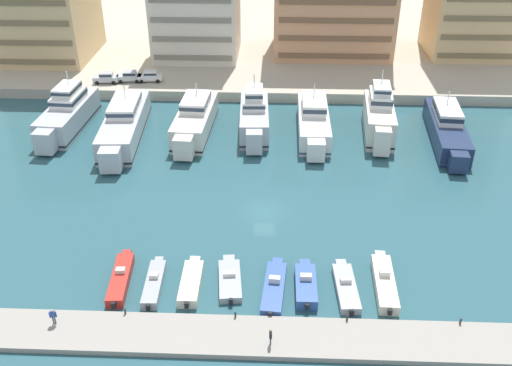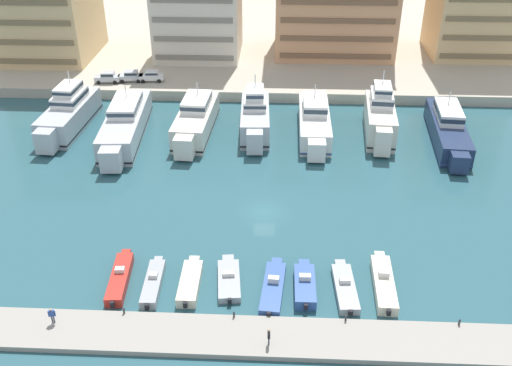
{
  "view_description": "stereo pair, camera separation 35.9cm",
  "coord_description": "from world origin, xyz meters",
  "views": [
    {
      "loc": [
        1.26,
        -54.23,
        36.97
      ],
      "look_at": [
        -1.06,
        2.26,
        2.5
      ],
      "focal_mm": 40.0,
      "sensor_mm": 36.0,
      "label": 1
    },
    {
      "loc": [
        1.62,
        -54.21,
        36.97
      ],
      "look_at": [
        -1.06,
        2.26,
        2.5
      ],
      "focal_mm": 40.0,
      "sensor_mm": 36.0,
      "label": 2
    }
  ],
  "objects": [
    {
      "name": "yacht_silver_left",
      "position": [
        -20.44,
        18.3,
        2.02
      ],
      "size": [
        5.94,
        21.61,
        6.71
      ],
      "color": "silver",
      "rests_on": "ground"
    },
    {
      "name": "bollard_east",
      "position": [
        17.62,
        -17.41,
        0.85
      ],
      "size": [
        0.2,
        0.2,
        0.61
      ],
      "color": "#2D2D33",
      "rests_on": "pier_dock"
    },
    {
      "name": "pedestrian_mid_deck",
      "position": [
        -17.81,
        -18.84,
        1.5
      ],
      "size": [
        0.63,
        0.3,
        1.64
      ],
      "color": "#4C515B",
      "rests_on": "pier_dock"
    },
    {
      "name": "motorboat_grey_left",
      "position": [
        -10.16,
        -13.22,
        0.49
      ],
      "size": [
        1.73,
        7.15,
        1.38
      ],
      "color": "#9EA3A8",
      "rests_on": "ground"
    },
    {
      "name": "car_silver_far_left",
      "position": [
        -27.42,
        34.8,
        2.66
      ],
      "size": [
        4.22,
        2.18,
        1.8
      ],
      "color": "#B7BCC1",
      "rests_on": "quay_promenade"
    },
    {
      "name": "motorboat_cream_right",
      "position": [
        11.81,
        -12.28,
        0.56
      ],
      "size": [
        2.08,
        8.61,
        1.68
      ],
      "color": "beige",
      "rests_on": "ground"
    },
    {
      "name": "quay_promenade",
      "position": [
        0.0,
        66.45,
        0.84
      ],
      "size": [
        180.0,
        70.0,
        1.69
      ],
      "primitive_type": "cube",
      "color": "#BCB29E",
      "rests_on": "ground"
    },
    {
      "name": "pier_dock",
      "position": [
        0.0,
        -19.47,
        0.26
      ],
      "size": [
        120.0,
        4.63,
        0.52
      ],
      "primitive_type": "cube",
      "color": "#9E998E",
      "rests_on": "ground"
    },
    {
      "name": "motorboat_blue_center_right",
      "position": [
        4.3,
        -12.93,
        0.57
      ],
      "size": [
        2.0,
        6.57,
        1.62
      ],
      "color": "#33569E",
      "rests_on": "ground"
    },
    {
      "name": "yacht_navy_mid_right",
      "position": [
        25.17,
        19.37,
        1.8
      ],
      "size": [
        5.43,
        19.87,
        6.33
      ],
      "color": "navy",
      "rests_on": "ground"
    },
    {
      "name": "ground_plane",
      "position": [
        0.0,
        0.0,
        0.0
      ],
      "size": [
        400.0,
        400.0,
        0.0
      ],
      "primitive_type": "plane",
      "color": "#2D5B66"
    },
    {
      "name": "car_silver_left",
      "position": [
        -23.64,
        35.51,
        2.66
      ],
      "size": [
        4.24,
        2.22,
        1.8
      ],
      "color": "#B7BCC1",
      "rests_on": "quay_promenade"
    },
    {
      "name": "bollard_east_mid",
      "position": [
        7.77,
        -17.41,
        0.85
      ],
      "size": [
        0.2,
        0.2,
        0.61
      ],
      "color": "#2D2D33",
      "rests_on": "pier_dock"
    },
    {
      "name": "bollard_west",
      "position": [
        -11.93,
        -17.41,
        0.85
      ],
      "size": [
        0.2,
        0.2,
        0.61
      ],
      "color": "#2D2D33",
      "rests_on": "pier_dock"
    },
    {
      "name": "yacht_white_center",
      "position": [
        6.48,
        20.8,
        1.93
      ],
      "size": [
        4.38,
        18.23,
        6.61
      ],
      "color": "white",
      "rests_on": "ground"
    },
    {
      "name": "motorboat_grey_mid_right",
      "position": [
        8.11,
        -12.88,
        0.4
      ],
      "size": [
        2.24,
        7.52,
        1.22
      ],
      "color": "#9EA3A8",
      "rests_on": "ground"
    },
    {
      "name": "car_white_mid_left",
      "position": [
        -20.19,
        35.74,
        2.66
      ],
      "size": [
        4.24,
        2.21,
        1.8
      ],
      "color": "white",
      "rests_on": "quay_promenade"
    },
    {
      "name": "pedestrian_near_edge",
      "position": [
        1.09,
        -20.4,
        1.51
      ],
      "size": [
        0.25,
        0.65,
        1.67
      ],
      "color": "#4C515B",
      "rests_on": "pier_dock"
    },
    {
      "name": "bollard_west_mid",
      "position": [
        -2.08,
        -17.41,
        0.85
      ],
      "size": [
        0.2,
        0.2,
        0.61
      ],
      "color": "#2D2D33",
      "rests_on": "pier_dock"
    },
    {
      "name": "yacht_silver_center_left",
      "position": [
        -2.08,
        21.0,
        2.29
      ],
      "size": [
        4.58,
        15.65,
        8.0
      ],
      "color": "silver",
      "rests_on": "ground"
    },
    {
      "name": "motorboat_blue_center",
      "position": [
        1.3,
        -13.21,
        0.42
      ],
      "size": [
        2.47,
        8.08,
        1.37
      ],
      "color": "#33569E",
      "rests_on": "ground"
    },
    {
      "name": "motorboat_red_far_left",
      "position": [
        -13.51,
        -12.7,
        0.52
      ],
      "size": [
        2.12,
        7.94,
        1.44
      ],
      "color": "red",
      "rests_on": "ground"
    },
    {
      "name": "motorboat_cream_mid_left",
      "position": [
        -6.64,
        -12.98,
        0.51
      ],
      "size": [
        1.9,
        6.9,
        1.01
      ],
      "color": "beige",
      "rests_on": "ground"
    },
    {
      "name": "yacht_ivory_mid_left",
      "position": [
        -10.61,
        20.02,
        2.06
      ],
      "size": [
        5.37,
        17.66,
        6.81
      ],
      "color": "silver",
      "rests_on": "ground"
    },
    {
      "name": "yacht_ivory_center_right",
      "position": [
        15.79,
        20.78,
        2.72
      ],
      "size": [
        4.85,
        15.11,
        8.97
      ],
      "color": "silver",
      "rests_on": "ground"
    },
    {
      "name": "motorboat_grey_center_left",
      "position": [
        -3.0,
        -12.24,
        0.37
      ],
      "size": [
        2.7,
        6.84,
        1.11
      ],
      "color": "#9EA3A8",
      "rests_on": "ground"
    },
    {
      "name": "yacht_silver_far_left",
      "position": [
        -29.37,
        20.7,
        2.33
      ],
      "size": [
        5.49,
        17.53,
        8.06
      ],
      "color": "silver",
      "rests_on": "ground"
    }
  ]
}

